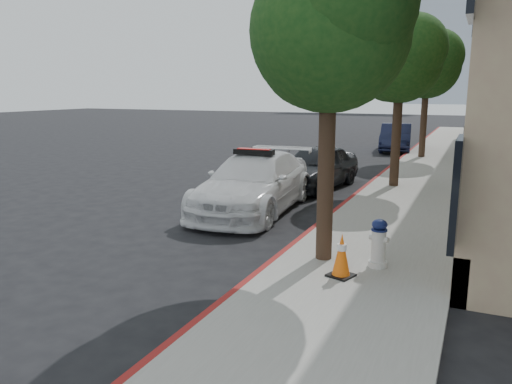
{
  "coord_description": "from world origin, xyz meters",
  "views": [
    {
      "loc": [
        5.43,
        -10.7,
        3.26
      ],
      "look_at": [
        0.89,
        -0.65,
        1.0
      ],
      "focal_mm": 35.0,
      "sensor_mm": 36.0,
      "label": 1
    }
  ],
  "objects_px": {
    "parked_car_mid": "(316,167)",
    "traffic_cone": "(342,255)",
    "police_car": "(254,183)",
    "fire_hydrant": "(379,244)",
    "parked_car_far": "(396,137)"
  },
  "relations": [
    {
      "from": "parked_car_mid",
      "to": "traffic_cone",
      "type": "distance_m",
      "value": 8.55
    },
    {
      "from": "police_car",
      "to": "fire_hydrant",
      "type": "xyz_separation_m",
      "value": [
        4.03,
        -3.48,
        -0.21
      ]
    },
    {
      "from": "fire_hydrant",
      "to": "traffic_cone",
      "type": "bearing_deg",
      "value": -105.38
    },
    {
      "from": "fire_hydrant",
      "to": "traffic_cone",
      "type": "height_order",
      "value": "fire_hydrant"
    },
    {
      "from": "police_car",
      "to": "fire_hydrant",
      "type": "bearing_deg",
      "value": -44.82
    },
    {
      "from": "parked_car_far",
      "to": "fire_hydrant",
      "type": "xyz_separation_m",
      "value": [
        2.72,
        -19.13,
        -0.16
      ]
    },
    {
      "from": "traffic_cone",
      "to": "parked_car_mid",
      "type": "bearing_deg",
      "value": 110.46
    },
    {
      "from": "fire_hydrant",
      "to": "traffic_cone",
      "type": "xyz_separation_m",
      "value": [
        -0.48,
        -0.73,
        -0.05
      ]
    },
    {
      "from": "police_car",
      "to": "parked_car_far",
      "type": "xyz_separation_m",
      "value": [
        1.31,
        15.66,
        -0.05
      ]
    },
    {
      "from": "parked_car_mid",
      "to": "fire_hydrant",
      "type": "distance_m",
      "value": 8.07
    },
    {
      "from": "parked_car_far",
      "to": "traffic_cone",
      "type": "xyz_separation_m",
      "value": [
        2.24,
        -19.86,
        -0.21
      ]
    },
    {
      "from": "parked_car_far",
      "to": "traffic_cone",
      "type": "bearing_deg",
      "value": -90.83
    },
    {
      "from": "fire_hydrant",
      "to": "parked_car_mid",
      "type": "bearing_deg",
      "value": 133.51
    },
    {
      "from": "police_car",
      "to": "parked_car_mid",
      "type": "relative_size",
      "value": 1.3
    },
    {
      "from": "police_car",
      "to": "traffic_cone",
      "type": "relative_size",
      "value": 7.33
    }
  ]
}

